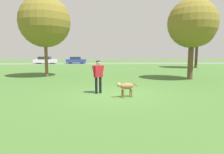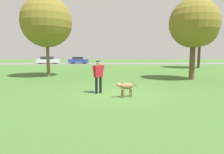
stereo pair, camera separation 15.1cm
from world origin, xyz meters
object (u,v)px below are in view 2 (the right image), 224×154
(dog, at_px, (126,87))
(person, at_px, (98,74))
(tree_near_left, at_px, (47,22))
(parked_car_white, at_px, (48,60))
(tree_far_right, at_px, (200,29))
(parked_car_blue, at_px, (79,60))
(tree_near_right, at_px, (194,23))
(frisbee, at_px, (92,91))

(dog, bearing_deg, person, -57.16)
(dog, bearing_deg, tree_near_left, -75.43)
(person, relative_size, parked_car_white, 0.39)
(tree_far_right, height_order, tree_near_left, tree_far_right)
(tree_far_right, height_order, parked_car_blue, tree_far_right)
(person, xyz_separation_m, parked_car_blue, (-4.68, 30.14, -0.33))
(parked_car_white, distance_m, parked_car_blue, 6.12)
(tree_far_right, bearing_deg, parked_car_blue, 144.94)
(tree_near_right, height_order, parked_car_blue, tree_near_right)
(tree_near_right, xyz_separation_m, tree_near_left, (-11.83, 2.62, 0.43))
(tree_near_right, relative_size, tree_far_right, 0.81)
(dog, distance_m, parked_car_blue, 31.72)
(parked_car_white, bearing_deg, parked_car_blue, -0.34)
(tree_near_left, xyz_separation_m, parked_car_blue, (-0.05, 22.39, -4.08))
(parked_car_white, bearing_deg, tree_near_right, -52.86)
(tree_near_left, bearing_deg, frisbee, -59.67)
(person, height_order, tree_far_right, tree_far_right)
(dog, distance_m, parked_car_white, 33.61)
(tree_near_right, distance_m, tree_near_left, 12.12)
(parked_car_white, bearing_deg, tree_near_left, -73.10)
(frisbee, xyz_separation_m, parked_car_white, (-10.41, 29.85, 0.67))
(tree_near_left, xyz_separation_m, parked_car_white, (-6.17, 22.60, -4.07))
(person, xyz_separation_m, dog, (1.30, -1.00, -0.50))
(frisbee, xyz_separation_m, tree_near_left, (-4.24, 7.25, 4.74))
(dog, relative_size, parked_car_blue, 0.27)
(person, relative_size, tree_near_right, 0.27)
(tree_near_left, distance_m, parked_car_white, 23.78)
(tree_near_right, xyz_separation_m, tree_far_right, (6.44, 12.15, 1.01))
(dog, relative_size, tree_far_right, 0.14)
(dog, relative_size, frisbee, 3.83)
(tree_near_left, height_order, parked_car_white, tree_near_left)
(tree_near_right, xyz_separation_m, parked_car_white, (-18.00, 25.22, -3.64))
(parked_car_white, xyz_separation_m, parked_car_blue, (6.12, -0.21, -0.00))
(person, height_order, frisbee, person)
(frisbee, bearing_deg, tree_near_right, 31.37)
(tree_far_right, xyz_separation_m, parked_car_white, (-24.44, 13.07, -4.65))
(tree_near_right, distance_m, parked_car_blue, 27.93)
(tree_far_right, relative_size, tree_near_left, 1.11)
(frisbee, height_order, tree_far_right, tree_far_right)
(frisbee, relative_size, parked_car_white, 0.06)
(person, bearing_deg, parked_car_blue, 70.73)
(person, relative_size, tree_near_left, 0.24)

